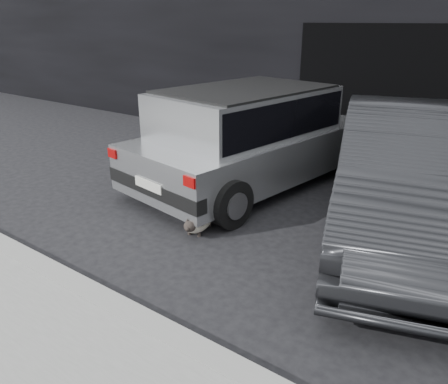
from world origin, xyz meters
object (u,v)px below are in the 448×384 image
Objects in this scene: cat_siamese at (198,223)px; second_car at (412,174)px; cat_white at (203,211)px; silver_hatchback at (250,132)px.

second_car is at bearing -158.35° from cat_siamese.
cat_white is (-2.36, -1.33, -0.65)m from second_car.
silver_hatchback is 2.19m from cat_siamese.
cat_white is at bearing -69.88° from silver_hatchback.
silver_hatchback is at bearing -172.38° from cat_white.
cat_white is (0.35, -1.73, -0.72)m from silver_hatchback.
silver_hatchback is 0.94× the size of second_car.
silver_hatchback is 5.75× the size of cat_siamese.
silver_hatchback is 5.92× the size of cat_white.
silver_hatchback is at bearing -90.48° from cat_siamese.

